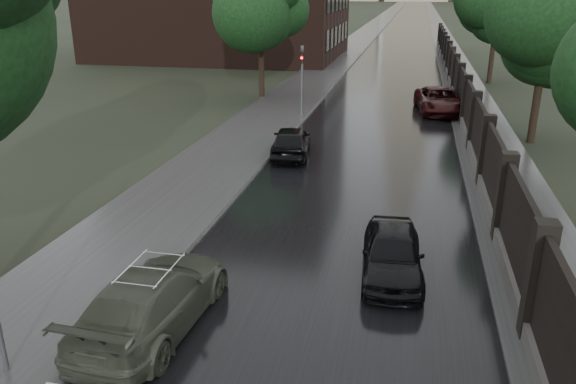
% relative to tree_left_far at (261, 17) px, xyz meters
% --- Properties ---
extents(road, '(8.00, 420.00, 0.02)m').
position_rel_tree_left_far_xyz_m(road, '(8.00, 160.00, -5.23)').
color(road, black).
rests_on(road, ground).
extents(sidewalk_left, '(4.00, 420.00, 0.16)m').
position_rel_tree_left_far_xyz_m(sidewalk_left, '(2.00, 160.00, -5.16)').
color(sidewalk_left, '#2D2D2D').
rests_on(sidewalk_left, ground).
extents(verge_right, '(3.00, 420.00, 0.08)m').
position_rel_tree_left_far_xyz_m(verge_right, '(13.50, 160.00, -5.20)').
color(verge_right, '#2D2D2D').
rests_on(verge_right, ground).
extents(fence_right, '(0.45, 75.72, 2.70)m').
position_rel_tree_left_far_xyz_m(fence_right, '(12.60, 2.01, -4.23)').
color(fence_right, '#383533').
rests_on(fence_right, ground).
extents(tree_left_far, '(4.25, 4.25, 7.39)m').
position_rel_tree_left_far_xyz_m(tree_left_far, '(0.00, 0.00, 0.00)').
color(tree_left_far, black).
rests_on(tree_left_far, ground).
extents(tree_right_b, '(4.08, 4.08, 7.01)m').
position_rel_tree_left_far_xyz_m(tree_right_b, '(15.50, -8.00, -0.29)').
color(tree_right_b, black).
rests_on(tree_right_b, ground).
extents(tree_right_c, '(4.08, 4.08, 7.01)m').
position_rel_tree_left_far_xyz_m(tree_right_c, '(15.50, 10.00, -0.29)').
color(tree_right_c, black).
rests_on(tree_right_c, ground).
extents(traffic_light, '(0.16, 0.32, 4.00)m').
position_rel_tree_left_far_xyz_m(traffic_light, '(3.70, -5.01, -2.84)').
color(traffic_light, '#59595E').
rests_on(traffic_light, ground).
extents(volga_sedan, '(2.21, 4.95, 1.41)m').
position_rel_tree_left_far_xyz_m(volga_sedan, '(4.65, -26.35, -4.54)').
color(volga_sedan, '#3D4134').
rests_on(volga_sedan, ground).
extents(hatchback_left, '(2.08, 4.13, 1.35)m').
position_rel_tree_left_far_xyz_m(hatchback_left, '(4.76, -12.76, -4.57)').
color(hatchback_left, black).
rests_on(hatchback_left, ground).
extents(car_right_near, '(1.77, 3.87, 1.29)m').
position_rel_tree_left_far_xyz_m(car_right_near, '(9.60, -22.83, -4.60)').
color(car_right_near, black).
rests_on(car_right_near, ground).
extents(car_right_far, '(3.16, 5.60, 1.48)m').
position_rel_tree_left_far_xyz_m(car_right_far, '(11.40, -2.08, -4.50)').
color(car_right_far, black).
rests_on(car_right_far, ground).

